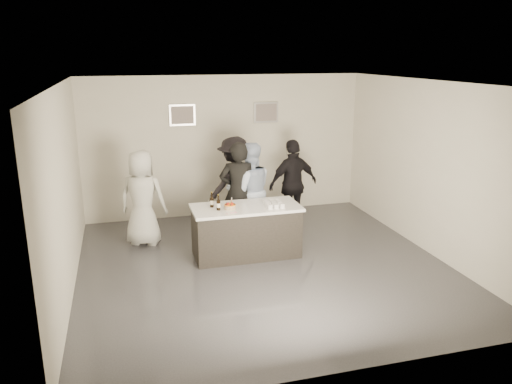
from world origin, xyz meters
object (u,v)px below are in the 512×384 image
bar_counter (246,231)px  person_guest_back (235,183)px  cake (230,207)px  person_main_blue (250,191)px  person_main_black (238,192)px  person_guest_left (143,198)px  beer_bottle_b (218,203)px  beer_bottle_a (212,200)px  person_guest_right (293,184)px

bar_counter → person_guest_back: bearing=84.2°
cake → person_main_blue: 1.10m
cake → person_main_black: 0.86m
person_guest_left → person_main_black: bearing=-167.5°
person_main_black → person_main_blue: person_main_black is taller
bar_counter → person_main_blue: 1.02m
beer_bottle_b → person_guest_back: size_ratio=0.14×
bar_counter → person_main_blue: size_ratio=1.01×
beer_bottle_a → person_main_black: bearing=45.2°
cake → person_guest_left: bearing=141.3°
person_main_blue → person_guest_right: 1.04m
bar_counter → beer_bottle_a: (-0.57, 0.11, 0.58)m
person_guest_left → person_guest_right: size_ratio=0.98×
cake → person_main_black: size_ratio=0.10×
person_guest_left → person_guest_right: bearing=-154.1°
beer_bottle_b → person_main_black: person_main_black is taller
cake → person_guest_back: person_guest_back is taller
person_guest_left → beer_bottle_a: bearing=163.2°
beer_bottle_b → person_main_black: bearing=56.6°
person_guest_left → person_guest_back: person_guest_back is taller
bar_counter → cake: 0.58m
bar_counter → person_main_black: 0.87m
cake → person_guest_left: person_guest_left is taller
bar_counter → beer_bottle_a: beer_bottle_a is taller
person_guest_right → person_guest_back: 1.17m
person_main_blue → person_guest_right: size_ratio=1.02×
beer_bottle_a → bar_counter: bearing=-10.4°
beer_bottle_a → person_guest_left: 1.46m
beer_bottle_b → person_guest_back: person_guest_back is taller
beer_bottle_a → person_guest_back: bearing=62.7°
person_main_blue → person_guest_back: person_guest_back is taller
person_main_black → person_main_blue: 0.29m
cake → bar_counter: bearing=14.6°
person_guest_left → person_guest_right: person_guest_right is taller
beer_bottle_b → person_guest_back: 1.73m
bar_counter → beer_bottle_b: 0.77m
beer_bottle_b → person_main_blue: person_main_blue is taller
beer_bottle_a → person_main_blue: size_ratio=0.14×
bar_counter → beer_bottle_b: bearing=-170.1°
person_main_blue → person_guest_left: bearing=-4.7°
bar_counter → beer_bottle_b: beer_bottle_b is taller
beer_bottle_b → cake: bearing=2.7°
beer_bottle_b → beer_bottle_a: bearing=111.5°
cake → person_guest_right: bearing=38.7°
beer_bottle_b → person_guest_left: size_ratio=0.15×
beer_bottle_b → person_guest_right: person_guest_right is taller
person_guest_right → person_main_blue: bearing=7.6°
beer_bottle_a → person_guest_right: size_ratio=0.14×
beer_bottle_a → cake: bearing=-33.6°
beer_bottle_a → person_guest_right: (1.85, 1.08, -0.13)m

